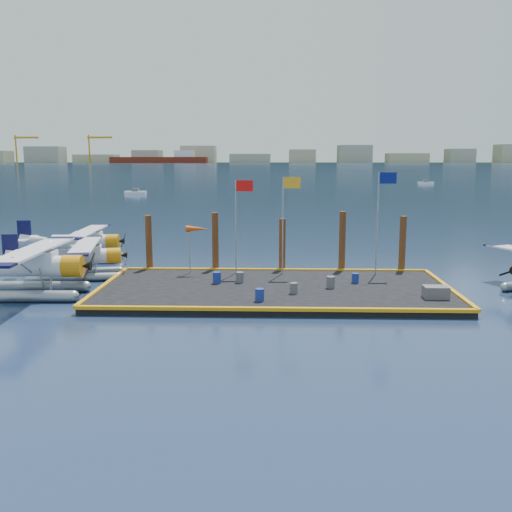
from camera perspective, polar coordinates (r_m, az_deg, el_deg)
The scene contains 23 objects.
ground at distance 33.31m, azimuth 1.87°, elevation -3.75°, with size 4000.00×4000.00×0.00m, color #192C4D.
dock at distance 33.26m, azimuth 1.87°, elevation -3.41°, with size 20.00×10.00×0.40m, color black.
dock_bumpers at distance 33.20m, azimuth 1.88°, elevation -2.93°, with size 20.25×10.25×0.18m, color orange, non-canonical shape.
far_backdrop at distance 1786.09m, azimuth 9.71°, elevation 9.72°, with size 3050.00×2050.00×810.00m.
seaplane_a at distance 34.64m, azimuth -21.90°, elevation -1.24°, with size 9.33×10.28×3.66m.
seaplane_b at distance 38.79m, azimuth -17.13°, elevation -0.26°, with size 7.84×8.53×3.02m.
seaplane_c at distance 45.36m, azimuth -16.85°, elevation 1.22°, with size 8.00×8.82×3.13m.
drum_0 at distance 34.08m, azimuth -3.94°, elevation -2.18°, with size 0.49×0.49×0.68m, color navy.
drum_1 at distance 31.54m, azimuth 3.79°, elevation -3.23°, with size 0.43×0.43×0.60m, color #545358.
drum_2 at distance 33.07m, azimuth 7.46°, elevation -2.62°, with size 0.48×0.48×0.68m, color #545358.
drum_3 at distance 29.83m, azimuth 0.36°, elevation -3.91°, with size 0.47×0.47×0.66m, color navy.
drum_4 at distance 34.62m, azimuth 9.90°, elevation -2.19°, with size 0.42×0.42×0.60m, color navy.
drum_5 at distance 34.20m, azimuth -1.62°, elevation -2.15°, with size 0.46×0.46×0.64m, color #545358.
crate at distance 31.93m, azimuth 17.53°, elevation -3.47°, with size 1.30×0.86×0.65m, color #545358.
flagpole_red at distance 36.41m, azimuth -1.71°, elevation 4.43°, with size 1.14×0.08×6.00m.
flagpole_yellow at distance 36.34m, azimuth 3.02°, elevation 4.59°, with size 1.14×0.08×6.20m.
flagpole_blue at distance 36.93m, azimuth 12.40°, elevation 4.73°, with size 1.14×0.08×6.50m.
windsock at distance 36.81m, azimuth -5.95°, elevation 2.61°, with size 1.40×0.44×3.12m.
piling_0 at distance 39.15m, azimuth -10.65°, elevation 1.11°, with size 0.44×0.44×4.00m, color #412712.
piling_1 at distance 38.41m, azimuth -4.09°, elevation 1.24°, with size 0.44×0.44×4.20m, color #412712.
piling_2 at distance 38.24m, azimuth 2.64°, elevation 0.91°, with size 0.44×0.44×3.80m, color #412712.
piling_3 at distance 38.47m, azimuth 8.61°, elevation 1.24°, with size 0.44×0.44×4.30m, color #412712.
piling_4 at distance 39.17m, azimuth 14.43°, elevation 0.97°, with size 0.44×0.44×4.00m, color #412712.
Camera 1 is at (-0.04, -32.38, 7.80)m, focal length 40.00 mm.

